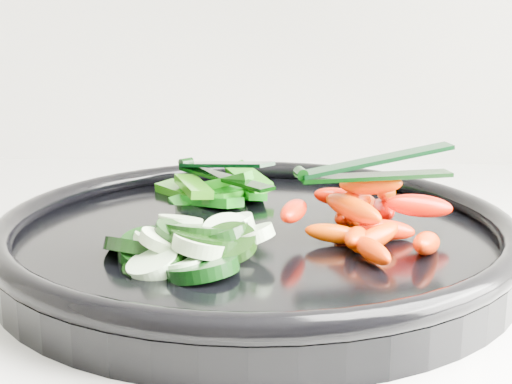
{
  "coord_description": "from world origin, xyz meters",
  "views": [
    {
      "loc": [
        0.28,
        1.14,
        1.11
      ],
      "look_at": [
        0.25,
        1.63,
        0.99
      ],
      "focal_mm": 50.0,
      "sensor_mm": 36.0,
      "label": 1
    }
  ],
  "objects": [
    {
      "name": "veggie_tray",
      "position": [
        0.25,
        1.63,
        0.95
      ],
      "size": [
        0.41,
        0.41,
        0.04
      ],
      "color": "black",
      "rests_on": "counter"
    },
    {
      "name": "cucumber_pile",
      "position": [
        0.21,
        1.57,
        0.96
      ],
      "size": [
        0.12,
        0.11,
        0.04
      ],
      "color": "black",
      "rests_on": "veggie_tray"
    },
    {
      "name": "carrot_pile",
      "position": [
        0.33,
        1.63,
        0.97
      ],
      "size": [
        0.13,
        0.16,
        0.05
      ],
      "color": "red",
      "rests_on": "veggie_tray"
    },
    {
      "name": "pepper_pile",
      "position": [
        0.21,
        1.72,
        0.96
      ],
      "size": [
        0.11,
        0.1,
        0.04
      ],
      "color": "#1B6509",
      "rests_on": "veggie_tray"
    },
    {
      "name": "tong_carrot",
      "position": [
        0.33,
        1.63,
        1.0
      ],
      "size": [
        0.11,
        0.04,
        0.02
      ],
      "color": "black",
      "rests_on": "carrot_pile"
    },
    {
      "name": "tong_pepper",
      "position": [
        0.21,
        1.72,
        0.98
      ],
      "size": [
        0.09,
        0.09,
        0.02
      ],
      "color": "black",
      "rests_on": "pepper_pile"
    }
  ]
}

